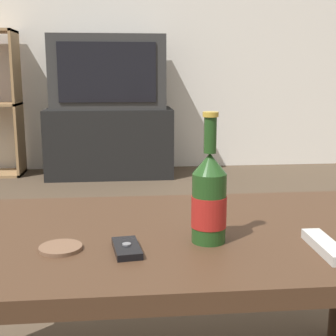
# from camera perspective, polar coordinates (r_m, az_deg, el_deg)

# --- Properties ---
(back_wall) EXTENTS (8.00, 0.05, 2.60)m
(back_wall) POSITION_cam_1_polar(r_m,az_deg,el_deg) (4.07, -3.91, 18.43)
(back_wall) COLOR silver
(back_wall) RESTS_ON ground_plane
(coffee_table) EXTENTS (1.18, 0.62, 0.46)m
(coffee_table) POSITION_cam_1_polar(r_m,az_deg,el_deg) (1.10, 1.61, -11.02)
(coffee_table) COLOR #422B1C
(coffee_table) RESTS_ON ground_plane
(tv_stand) EXTENTS (0.98, 0.48, 0.54)m
(tv_stand) POSITION_cam_1_polar(r_m,az_deg,el_deg) (3.76, -7.11, 3.16)
(tv_stand) COLOR black
(tv_stand) RESTS_ON ground_plane
(television) EXTENTS (0.87, 0.44, 0.55)m
(television) POSITION_cam_1_polar(r_m,az_deg,el_deg) (3.72, -7.33, 11.49)
(television) COLOR #2D2D2D
(television) RESTS_ON tv_stand
(beer_bottle) EXTENTS (0.07, 0.07, 0.28)m
(beer_bottle) POSITION_cam_1_polar(r_m,az_deg,el_deg) (0.98, 5.03, -3.75)
(beer_bottle) COLOR #1E4219
(beer_bottle) RESTS_ON coffee_table
(cell_phone) EXTENTS (0.06, 0.11, 0.02)m
(cell_phone) POSITION_cam_1_polar(r_m,az_deg,el_deg) (0.96, -5.05, -9.71)
(cell_phone) COLOR black
(cell_phone) RESTS_ON coffee_table
(remote_control) EXTENTS (0.04, 0.16, 0.02)m
(remote_control) POSITION_cam_1_polar(r_m,az_deg,el_deg) (1.01, 18.64, -9.03)
(remote_control) COLOR beige
(remote_control) RESTS_ON coffee_table
(coaster) EXTENTS (0.09, 0.09, 0.01)m
(coaster) POSITION_cam_1_polar(r_m,az_deg,el_deg) (0.99, -12.95, -9.48)
(coaster) COLOR brown
(coaster) RESTS_ON coffee_table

